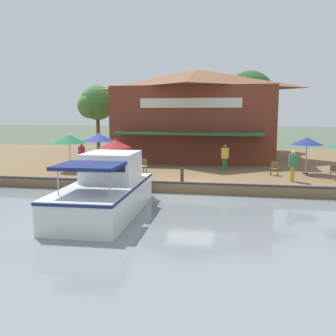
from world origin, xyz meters
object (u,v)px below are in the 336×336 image
(cafe_chair_far_corner_seat, at_px, (334,171))
(patio_umbrella_by_entrance, at_px, (115,144))
(person_mid_patio, at_px, (81,152))
(patio_umbrella_mid_patio_right, at_px, (69,139))
(waterfront_restaurant, at_px, (197,113))
(patio_umbrella_near_quay_edge, at_px, (307,141))
(person_at_quay_edge, at_px, (293,162))
(tree_behind_restaurant, at_px, (96,104))
(cafe_chair_under_first_umbrella, at_px, (275,167))
(person_near_entrance, at_px, (225,154))
(motorboat_mid_row, at_px, (109,189))
(cafe_chair_facing_river, at_px, (143,165))
(patio_umbrella_back_row, at_px, (99,137))
(mooring_post, at_px, (182,175))
(tree_downstream_bank, at_px, (248,97))

(cafe_chair_far_corner_seat, bearing_deg, patio_umbrella_by_entrance, -83.36)
(patio_umbrella_by_entrance, relative_size, person_mid_patio, 1.36)
(patio_umbrella_mid_patio_right, bearing_deg, waterfront_restaurant, 142.89)
(patio_umbrella_near_quay_edge, relative_size, person_mid_patio, 1.41)
(cafe_chair_far_corner_seat, height_order, person_at_quay_edge, person_at_quay_edge)
(patio_umbrella_by_entrance, distance_m, patio_umbrella_mid_patio_right, 4.13)
(patio_umbrella_mid_patio_right, relative_size, tree_behind_restaurant, 0.36)
(cafe_chair_under_first_umbrella, relative_size, person_near_entrance, 0.49)
(waterfront_restaurant, relative_size, person_near_entrance, 7.52)
(person_at_quay_edge, bearing_deg, person_mid_patio, -104.91)
(motorboat_mid_row, bearing_deg, patio_umbrella_mid_patio_right, -144.30)
(tree_behind_restaurant, bearing_deg, cafe_chair_under_first_umbrella, 51.51)
(patio_umbrella_by_entrance, xyz_separation_m, motorboat_mid_row, (5.40, 1.48, -1.57))
(waterfront_restaurant, distance_m, patio_umbrella_mid_patio_right, 12.23)
(patio_umbrella_mid_patio_right, height_order, cafe_chair_far_corner_seat, patio_umbrella_mid_patio_right)
(cafe_chair_far_corner_seat, distance_m, person_mid_patio, 16.57)
(cafe_chair_facing_river, relative_size, person_near_entrance, 0.49)
(person_at_quay_edge, bearing_deg, patio_umbrella_back_row, -106.71)
(mooring_post, distance_m, tree_downstream_bank, 20.17)
(cafe_chair_under_first_umbrella, height_order, motorboat_mid_row, motorboat_mid_row)
(patio_umbrella_back_row, xyz_separation_m, cafe_chair_under_first_umbrella, (1.81, 11.85, -1.58))
(patio_umbrella_by_entrance, distance_m, motorboat_mid_row, 5.81)
(person_mid_patio, relative_size, motorboat_mid_row, 0.20)
(person_mid_patio, height_order, motorboat_mid_row, motorboat_mid_row)
(patio_umbrella_near_quay_edge, distance_m, cafe_chair_facing_river, 10.35)
(cafe_chair_far_corner_seat, height_order, tree_behind_restaurant, tree_behind_restaurant)
(mooring_post, bearing_deg, cafe_chair_under_first_umbrella, 124.26)
(mooring_post, bearing_deg, tree_downstream_bank, 168.63)
(tree_downstream_bank, bearing_deg, person_at_quay_edge, 6.67)
(patio_umbrella_mid_patio_right, relative_size, mooring_post, 2.88)
(tree_behind_restaurant, relative_size, tree_downstream_bank, 0.82)
(waterfront_restaurant, xyz_separation_m, cafe_chair_under_first_umbrella, (9.20, 5.71, -3.29))
(person_near_entrance, height_order, tree_behind_restaurant, tree_behind_restaurant)
(person_at_quay_edge, height_order, tree_downstream_bank, tree_downstream_bank)
(cafe_chair_facing_river, distance_m, motorboat_mid_row, 7.47)
(person_mid_patio, relative_size, mooring_post, 1.98)
(cafe_chair_far_corner_seat, relative_size, tree_behind_restaurant, 0.13)
(waterfront_restaurant, relative_size, patio_umbrella_near_quay_edge, 5.66)
(patio_umbrella_mid_patio_right, xyz_separation_m, person_mid_patio, (-2.19, -0.15, -1.05))
(patio_umbrella_by_entrance, bearing_deg, person_at_quay_edge, 91.71)
(cafe_chair_under_first_umbrella, relative_size, person_mid_patio, 0.52)
(patio_umbrella_by_entrance, xyz_separation_m, cafe_chair_far_corner_seat, (-1.46, 12.51, -1.48))
(patio_umbrella_near_quay_edge, bearing_deg, patio_umbrella_mid_patio_right, -84.36)
(patio_umbrella_back_row, relative_size, motorboat_mid_row, 0.30)
(cafe_chair_far_corner_seat, distance_m, tree_behind_restaurant, 24.34)
(patio_umbrella_near_quay_edge, distance_m, tree_downstream_bank, 15.36)
(waterfront_restaurant, relative_size, tree_downstream_bank, 1.64)
(cafe_chair_under_first_umbrella, bearing_deg, patio_umbrella_mid_patio_right, -87.98)
(patio_umbrella_back_row, distance_m, tree_downstream_bank, 17.71)
(cafe_chair_under_first_umbrella, bearing_deg, cafe_chair_facing_river, -88.56)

